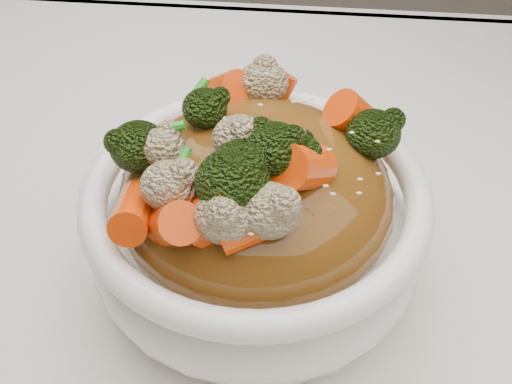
# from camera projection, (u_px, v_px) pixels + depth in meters

# --- Properties ---
(tablecloth) EXTENTS (1.20, 0.80, 0.04)m
(tablecloth) POSITION_uv_depth(u_px,v_px,m) (332.00, 291.00, 0.43)
(tablecloth) COLOR white
(tablecloth) RESTS_ON dining_table
(bowl) EXTENTS (0.25, 0.25, 0.08)m
(bowl) POSITION_uv_depth(u_px,v_px,m) (256.00, 228.00, 0.39)
(bowl) COLOR white
(bowl) RESTS_ON tablecloth
(sauce_base) EXTENTS (0.20, 0.20, 0.09)m
(sauce_base) POSITION_uv_depth(u_px,v_px,m) (256.00, 196.00, 0.37)
(sauce_base) COLOR brown
(sauce_base) RESTS_ON bowl
(carrots) EXTENTS (0.20, 0.20, 0.05)m
(carrots) POSITION_uv_depth(u_px,v_px,m) (256.00, 114.00, 0.33)
(carrots) COLOR #F14407
(carrots) RESTS_ON sauce_base
(broccoli) EXTENTS (0.20, 0.20, 0.04)m
(broccoli) POSITION_uv_depth(u_px,v_px,m) (256.00, 115.00, 0.33)
(broccoli) COLOR black
(broccoli) RESTS_ON sauce_base
(cauliflower) EXTENTS (0.20, 0.20, 0.04)m
(cauliflower) POSITION_uv_depth(u_px,v_px,m) (256.00, 118.00, 0.33)
(cauliflower) COLOR tan
(cauliflower) RESTS_ON sauce_base
(scallions) EXTENTS (0.15, 0.15, 0.02)m
(scallions) POSITION_uv_depth(u_px,v_px,m) (256.00, 112.00, 0.33)
(scallions) COLOR #259522
(scallions) RESTS_ON sauce_base
(sesame_seeds) EXTENTS (0.18, 0.18, 0.01)m
(sesame_seeds) POSITION_uv_depth(u_px,v_px,m) (256.00, 112.00, 0.33)
(sesame_seeds) COLOR beige
(sesame_seeds) RESTS_ON sauce_base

